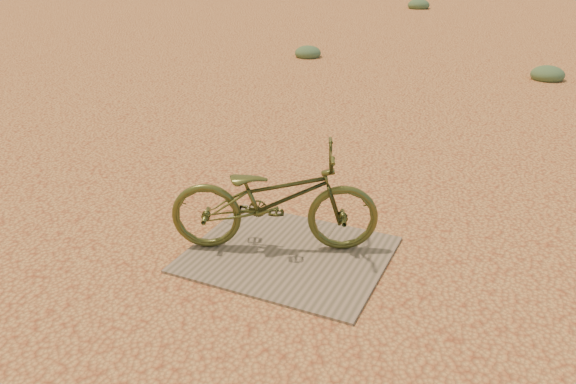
% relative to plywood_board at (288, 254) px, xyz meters
% --- Properties ---
extents(ground, '(120.00, 120.00, 0.00)m').
position_rel_plywood_board_xyz_m(ground, '(0.42, -0.15, -0.01)').
color(ground, tan).
rests_on(ground, ground).
extents(plywood_board, '(1.51, 1.26, 0.02)m').
position_rel_plywood_board_xyz_m(plywood_board, '(0.00, 0.00, 0.00)').
color(plywood_board, '#816858').
rests_on(plywood_board, ground).
extents(bicycle, '(1.70, 1.15, 0.85)m').
position_rel_plywood_board_xyz_m(bicycle, '(-0.14, 0.05, 0.43)').
color(bicycle, '#43471E').
rests_on(bicycle, plywood_board).
extents(kale_a, '(0.55, 0.55, 0.30)m').
position_rel_plywood_board_xyz_m(kale_a, '(-2.99, 7.46, -0.01)').
color(kale_a, '#4E6B49').
rests_on(kale_a, ground).
extents(kale_b, '(0.57, 0.57, 0.31)m').
position_rel_plywood_board_xyz_m(kale_b, '(1.62, 7.35, -0.01)').
color(kale_b, '#4E6B49').
rests_on(kale_b, ground).
extents(kale_c, '(0.75, 0.75, 0.41)m').
position_rel_plywood_board_xyz_m(kale_c, '(-2.87, 17.09, -0.01)').
color(kale_c, '#4E6B49').
rests_on(kale_c, ground).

